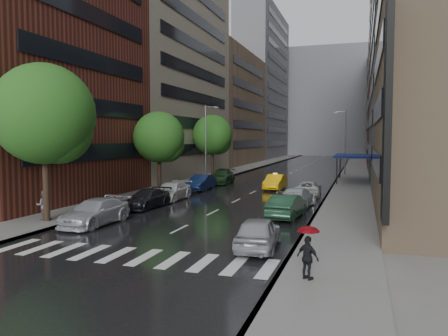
% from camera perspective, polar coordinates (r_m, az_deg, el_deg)
% --- Properties ---
extents(ground, '(220.00, 220.00, 0.00)m').
position_cam_1_polar(ground, '(22.23, -10.01, -9.92)').
color(ground, gray).
rests_on(ground, ground).
extents(road, '(14.00, 140.00, 0.01)m').
position_cam_1_polar(road, '(70.04, 9.27, -0.41)').
color(road, black).
rests_on(road, ground).
extents(sidewalk_left, '(4.00, 140.00, 0.15)m').
position_cam_1_polar(sidewalk_left, '(71.88, 2.15, -0.19)').
color(sidewalk_left, gray).
rests_on(sidewalk_left, ground).
extents(sidewalk_right, '(4.00, 140.00, 0.15)m').
position_cam_1_polar(sidewalk_right, '(69.32, 16.65, -0.51)').
color(sidewalk_right, gray).
rests_on(sidewalk_right, ground).
extents(crosswalk, '(13.15, 2.80, 0.01)m').
position_cam_1_polar(crosswalk, '(20.44, -12.15, -11.16)').
color(crosswalk, silver).
rests_on(crosswalk, ground).
extents(buildings_left, '(8.00, 108.00, 38.00)m').
position_cam_1_polar(buildings_left, '(82.51, -0.26, 11.42)').
color(buildings_left, maroon).
rests_on(buildings_left, ground).
extents(buildings_right, '(8.05, 109.10, 36.00)m').
position_cam_1_polar(buildings_right, '(76.59, 21.54, 11.00)').
color(buildings_right, '#937A5B').
rests_on(buildings_right, ground).
extents(building_far, '(40.00, 14.00, 32.00)m').
position_cam_1_polar(building_far, '(137.89, 13.48, 8.33)').
color(building_far, slate).
rests_on(building_far, ground).
extents(tree_near, '(6.19, 6.19, 9.87)m').
position_cam_1_polar(tree_near, '(29.10, -22.45, 6.51)').
color(tree_near, '#382619').
rests_on(tree_near, ground).
extents(tree_mid, '(4.92, 4.92, 7.84)m').
position_cam_1_polar(tree_mid, '(42.47, -8.49, 4.00)').
color(tree_mid, '#382619').
rests_on(tree_mid, ground).
extents(tree_far, '(5.20, 5.20, 8.29)m').
position_cam_1_polar(tree_far, '(56.97, -1.54, 4.35)').
color(tree_far, '#382619').
rests_on(tree_far, ground).
extents(taxi, '(1.73, 4.73, 1.55)m').
position_cam_1_polar(taxi, '(45.05, 6.69, -1.83)').
color(taxi, yellow).
rests_on(taxi, ground).
extents(parked_cars_left, '(2.56, 30.66, 1.61)m').
position_cam_1_polar(parked_cars_left, '(38.62, -6.15, -2.80)').
color(parked_cars_left, '#AEAEB4').
rests_on(parked_cars_left, ground).
extents(parked_cars_right, '(2.59, 24.99, 1.59)m').
position_cam_1_polar(parked_cars_right, '(31.61, 8.96, -4.37)').
color(parked_cars_right, '#9B9AA0').
rests_on(parked_cars_right, ground).
extents(ped_black_umbrella, '(1.14, 1.11, 2.09)m').
position_cam_1_polar(ped_black_umbrella, '(29.79, -22.49, -3.93)').
color(ped_black_umbrella, '#555459').
rests_on(ped_black_umbrella, sidewalk_left).
extents(ped_red_umbrella, '(1.01, 0.82, 2.01)m').
position_cam_1_polar(ped_red_umbrella, '(16.40, 10.91, -10.17)').
color(ped_red_umbrella, black).
rests_on(ped_red_umbrella, sidewalk_right).
extents(street_lamp_left, '(1.74, 0.22, 9.00)m').
position_cam_1_polar(street_lamp_left, '(52.22, -2.33, 3.52)').
color(street_lamp_left, gray).
rests_on(street_lamp_left, sidewalk_left).
extents(street_lamp_right, '(1.74, 0.22, 9.00)m').
position_cam_1_polar(street_lamp_right, '(64.15, 15.52, 3.46)').
color(street_lamp_right, gray).
rests_on(street_lamp_right, sidewalk_right).
extents(awning, '(4.00, 8.00, 3.12)m').
position_cam_1_polar(awning, '(54.16, 16.43, 1.52)').
color(awning, navy).
rests_on(awning, sidewalk_right).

